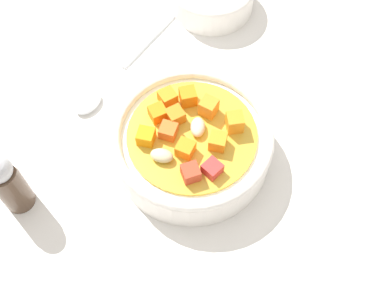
% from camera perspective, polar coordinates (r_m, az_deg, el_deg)
% --- Properties ---
extents(ground_plane, '(1.40, 1.40, 0.02)m').
position_cam_1_polar(ground_plane, '(0.57, 0.00, -1.73)').
color(ground_plane, silver).
extents(soup_bowl_main, '(0.18, 0.18, 0.07)m').
position_cam_1_polar(soup_bowl_main, '(0.54, -0.02, 0.17)').
color(soup_bowl_main, white).
rests_on(soup_bowl_main, ground_plane).
extents(spoon, '(0.06, 0.22, 0.01)m').
position_cam_1_polar(spoon, '(0.63, -8.42, 8.50)').
color(spoon, silver).
rests_on(spoon, ground_plane).
extents(pepper_shaker, '(0.03, 0.03, 0.09)m').
position_cam_1_polar(pepper_shaker, '(0.53, -20.62, -4.27)').
color(pepper_shaker, '#4C3828').
rests_on(pepper_shaker, ground_plane).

